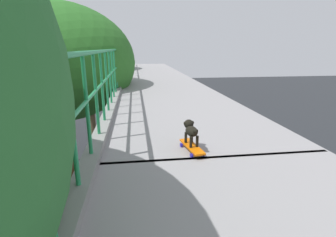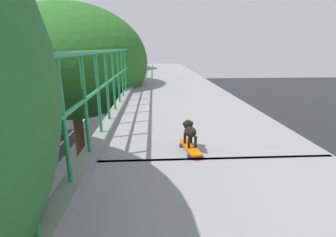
# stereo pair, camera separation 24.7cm
# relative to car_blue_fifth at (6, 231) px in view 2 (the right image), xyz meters

# --- Properties ---
(overpass_deck) EXTENTS (3.11, 38.98, 0.50)m
(overpass_deck) POSITION_rel_car_blue_fifth_xyz_m (6.45, -6.40, 5.16)
(overpass_deck) COLOR gray
(overpass_deck) RESTS_ON bridge_pier
(green_railing) EXTENTS (0.20, 37.03, 1.28)m
(green_railing) POSITION_rel_car_blue_fifth_xyz_m (4.94, -6.40, 5.70)
(green_railing) COLOR gray
(green_railing) RESTS_ON overpass_deck
(car_blue_fifth) EXTENTS (2.00, 4.01, 1.47)m
(car_blue_fifth) POSITION_rel_car_blue_fifth_xyz_m (0.00, 0.00, 0.00)
(car_blue_fifth) COLOR navy
(car_blue_fifth) RESTS_ON ground
(city_bus) EXTENTS (2.49, 11.38, 3.56)m
(city_bus) POSITION_rel_car_blue_fifth_xyz_m (-3.94, 8.11, 1.29)
(city_bus) COLOR white
(city_bus) RESTS_ON ground
(roadside_tree_mid) EXTENTS (5.44, 5.44, 8.94)m
(roadside_tree_mid) POSITION_rel_car_blue_fifth_xyz_m (2.79, 1.07, 6.19)
(roadside_tree_mid) COLOR brown
(roadside_tree_mid) RESTS_ON ground
(roadside_tree_far) EXTENTS (5.09, 5.09, 9.22)m
(roadside_tree_far) POSITION_rel_car_blue_fifth_xyz_m (2.57, 8.10, 6.51)
(roadside_tree_far) COLOR brown
(roadside_tree_far) RESTS_ON ground
(roadside_tree_farthest) EXTENTS (3.63, 3.63, 7.31)m
(roadside_tree_farthest) POSITION_rel_car_blue_fifth_xyz_m (2.73, 18.16, 4.73)
(roadside_tree_farthest) COLOR #49361F
(roadside_tree_farthest) RESTS_ON ground
(toy_skateboard) EXTENTS (0.25, 0.57, 0.08)m
(toy_skateboard) POSITION_rel_car_blue_fifth_xyz_m (6.20, -5.21, 5.47)
(toy_skateboard) COLOR orange
(toy_skateboard) RESTS_ON overpass_deck
(small_dog) EXTENTS (0.18, 0.34, 0.32)m
(small_dog) POSITION_rel_car_blue_fifth_xyz_m (6.19, -5.15, 5.69)
(small_dog) COLOR black
(small_dog) RESTS_ON toy_skateboard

